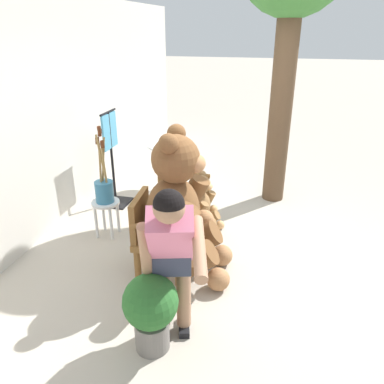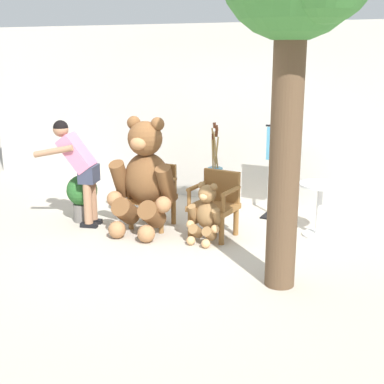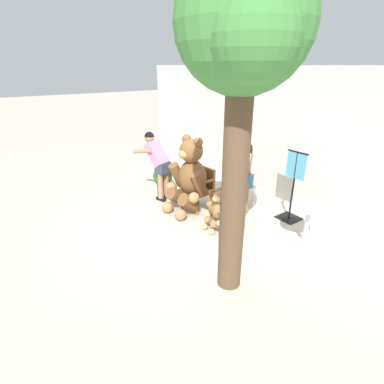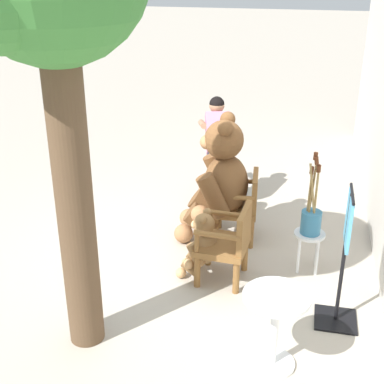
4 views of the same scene
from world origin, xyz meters
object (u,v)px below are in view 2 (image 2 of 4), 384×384
round_side_table (319,204)px  wooden_chair_right (216,202)px  wooden_chair_left (154,194)px  brush_bucket (215,172)px  teddy_bear_small (206,213)px  white_stool (215,192)px  teddy_bear_large (144,177)px  person_visitor (79,163)px  clothing_display_stand (279,170)px  potted_plant (82,195)px

round_side_table → wooden_chair_right: bearing=-154.2°
wooden_chair_left → brush_bucket: (0.55, 0.84, 0.19)m
teddy_bear_small → white_stool: size_ratio=1.70×
teddy_bear_small → white_stool: 1.19m
white_stool → wooden_chair_left: bearing=-123.3°
wooden_chair_right → teddy_bear_large: (-0.93, -0.27, 0.30)m
round_side_table → white_stool: bearing=171.2°
person_visitor → round_side_table: person_visitor is taller
round_side_table → clothing_display_stand: (-0.74, 0.55, 0.27)m
clothing_display_stand → brush_bucket: bearing=-160.9°
clothing_display_stand → teddy_bear_large: bearing=-135.2°
potted_plant → round_side_table: bearing=15.6°
wooden_chair_left → potted_plant: size_ratio=1.26×
white_stool → clothing_display_stand: 1.00m
round_side_table → clothing_display_stand: clothing_display_stand is taller
teddy_bear_small → potted_plant: bearing=-179.5°
potted_plant → wooden_chair_right: bearing=8.7°
teddy_bear_large → potted_plant: (-1.03, -0.04, -0.37)m
wooden_chair_left → brush_bucket: bearing=56.7°
round_side_table → potted_plant: bearing=-164.4°
white_stool → brush_bucket: 0.30m
teddy_bear_large → white_stool: (0.54, 1.11, -0.41)m
round_side_table → potted_plant: size_ratio=1.06×
wooden_chair_right → person_visitor: person_visitor is taller
white_stool → clothing_display_stand: size_ratio=0.34×
teddy_bear_large → brush_bucket: (0.54, 1.11, -0.11)m
potted_plant → wooden_chair_left: bearing=16.4°
teddy_bear_small → round_side_table: bearing=35.4°
white_stool → potted_plant: potted_plant is taller
wooden_chair_left → teddy_bear_large: (0.01, -0.27, 0.30)m
teddy_bear_large → round_side_table: teddy_bear_large is taller
wooden_chair_left → potted_plant: wooden_chair_left is taller
teddy_bear_small → brush_bucket: size_ratio=0.84×
wooden_chair_left → white_stool: size_ratio=1.87×
round_side_table → clothing_display_stand: size_ratio=0.53×
teddy_bear_small → white_stool: teddy_bear_small is taller
wooden_chair_right → teddy_bear_small: (-0.01, -0.28, -0.08)m
white_stool → brush_bucket: size_ratio=0.49×
teddy_bear_large → brush_bucket: 1.24m
wooden_chair_left → brush_bucket: size_ratio=0.92×
brush_bucket → clothing_display_stand: size_ratio=0.68×
wooden_chair_left → round_side_table: (2.18, 0.59, -0.01)m
teddy_bear_small → clothing_display_stand: 1.55m
teddy_bear_large → brush_bucket: size_ratio=1.67×
person_visitor → brush_bucket: (1.49, 1.29, -0.24)m
person_visitor → clothing_display_stand: size_ratio=1.09×
wooden_chair_right → person_visitor: (-1.88, -0.45, 0.43)m
wooden_chair_left → clothing_display_stand: clothing_display_stand is taller
white_stool → wooden_chair_right: bearing=-65.1°
wooden_chair_left → round_side_table: bearing=15.3°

